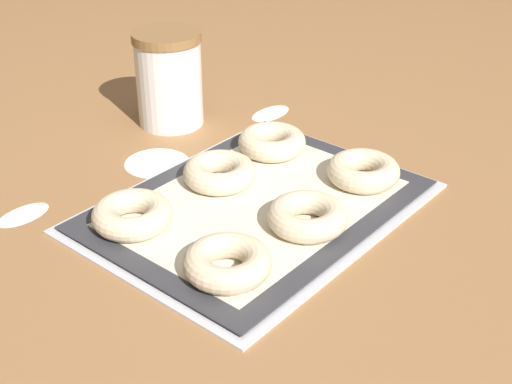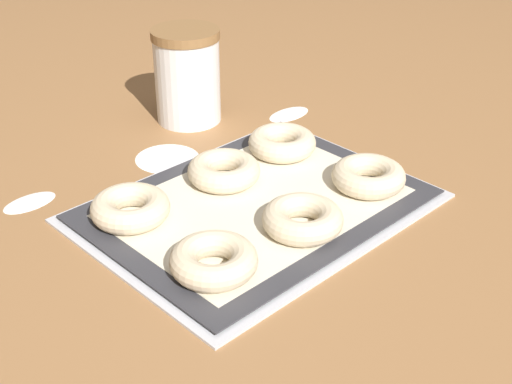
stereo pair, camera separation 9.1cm
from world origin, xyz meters
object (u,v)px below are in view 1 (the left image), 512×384
(flour_canister, at_px, (169,78))
(bagel_back_left, at_px, (132,215))
(bagel_front_right, at_px, (363,171))
(bagel_back_center, at_px, (220,172))
(baking_tray, at_px, (256,206))
(bagel_front_center, at_px, (307,216))
(bagel_back_right, at_px, (272,142))
(bagel_front_left, at_px, (228,262))

(flour_canister, bearing_deg, bagel_back_left, -142.32)
(bagel_front_right, bearing_deg, bagel_back_center, 131.45)
(bagel_back_left, xyz_separation_m, bagel_back_center, (0.17, -0.01, 0.00))
(baking_tray, distance_m, bagel_back_left, 0.18)
(bagel_front_center, height_order, bagel_front_right, same)
(bagel_front_right, relative_size, bagel_back_right, 1.00)
(bagel_front_left, relative_size, bagel_back_left, 1.00)
(baking_tray, xyz_separation_m, bagel_front_left, (-0.16, -0.08, 0.02))
(bagel_back_left, bearing_deg, bagel_front_right, -29.22)
(flour_canister, bearing_deg, bagel_front_center, -108.42)
(bagel_front_left, bearing_deg, bagel_front_right, 0.11)
(bagel_front_center, bearing_deg, bagel_front_right, 4.45)
(bagel_front_right, height_order, bagel_back_right, same)
(bagel_front_left, relative_size, bagel_front_center, 1.00)
(bagel_front_center, bearing_deg, bagel_back_center, 85.33)
(bagel_back_left, height_order, bagel_back_center, same)
(baking_tray, relative_size, flour_canister, 2.83)
(baking_tray, bearing_deg, flour_canister, 67.21)
(bagel_back_right, bearing_deg, bagel_front_left, -150.24)
(bagel_back_left, distance_m, flour_canister, 0.37)
(flour_canister, bearing_deg, bagel_front_left, -125.78)
(baking_tray, bearing_deg, bagel_back_left, 150.04)
(bagel_front_center, height_order, bagel_back_right, same)
(bagel_front_left, distance_m, bagel_back_center, 0.23)
(bagel_front_left, xyz_separation_m, bagel_back_left, (-0.00, 0.18, 0.00))
(bagel_back_center, bearing_deg, bagel_back_left, 176.62)
(bagel_back_center, distance_m, flour_canister, 0.27)
(bagel_back_left, xyz_separation_m, flour_canister, (0.29, 0.22, 0.06))
(baking_tray, bearing_deg, bagel_back_center, 83.21)
(bagel_front_left, bearing_deg, baking_tray, 28.60)
(baking_tray, xyz_separation_m, bagel_back_center, (0.01, 0.08, 0.02))
(bagel_front_right, distance_m, bagel_back_left, 0.36)
(bagel_back_left, bearing_deg, bagel_front_center, -50.86)
(bagel_front_left, xyz_separation_m, bagel_front_center, (0.15, -0.01, 0.00))
(baking_tray, relative_size, bagel_back_left, 4.31)
(bagel_front_left, distance_m, bagel_front_center, 0.15)
(bagel_back_left, height_order, bagel_back_right, same)
(bagel_back_right, xyz_separation_m, flour_canister, (-0.01, 0.23, 0.06))
(bagel_back_center, height_order, bagel_back_right, same)
(bagel_front_left, distance_m, bagel_front_right, 0.31)
(baking_tray, bearing_deg, bagel_front_left, -151.40)
(bagel_front_left, bearing_deg, flour_canister, 54.22)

